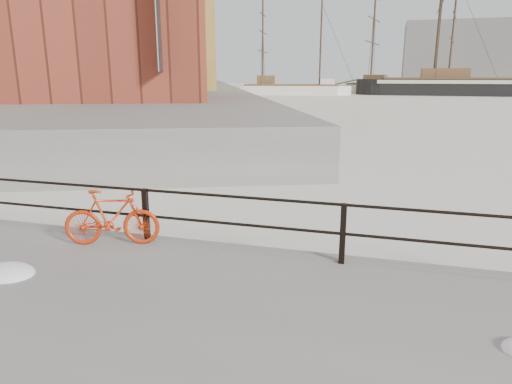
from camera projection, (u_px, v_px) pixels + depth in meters
The scene contains 13 objects.
ground at pixel (341, 279), 7.62m from camera, with size 400.00×400.00×0.00m, color white.
far_quay at pixel (164, 89), 85.11m from camera, with size 24.00×150.00×1.80m, color gray.
guardrail at pixel (343, 234), 7.27m from camera, with size 28.00×0.10×1.00m, color black, non-canonical shape.
bicycle at pixel (112, 218), 8.08m from camera, with size 1.68×0.25×1.01m, color red.
snow_mounds at pixel (509, 330), 5.19m from camera, with size 24.76×3.28×0.31m.
schooner_mid at pixel (407, 94), 83.53m from camera, with size 29.72×12.57×21.31m, color silver, non-canonical shape.
schooner_left at pixel (291, 95), 81.53m from camera, with size 22.27×10.12×17.12m, color silver, non-canonical shape.
workboat_near at pixel (33, 114), 40.28m from camera, with size 13.02×4.34×7.00m, color black, non-canonical shape.
workboat_far at pixel (123, 104), 54.44m from camera, with size 10.71×3.70×7.00m, color black, non-canonical shape.
apartment_cream at pixel (142, 17), 72.43m from camera, with size 20.00×15.00×21.20m, color beige.
apartment_grey at pixel (156, 25), 93.37m from camera, with size 22.00×15.00×23.20m, color #A8A8A3.
apartment_brick at pixel (166, 39), 115.78m from camera, with size 24.00×15.00×21.20m, color brown.
industrial_west at pixel (462, 55), 130.52m from camera, with size 32.00×18.00×18.00m, color gray.
Camera 1 is at (0.55, -7.14, 3.30)m, focal length 32.00 mm.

